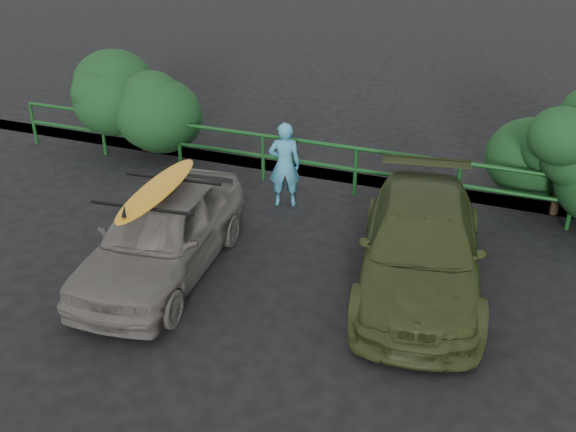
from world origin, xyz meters
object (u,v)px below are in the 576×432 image
(olive_vehicle, at_px, (421,247))
(man, at_px, (285,165))
(sedan, at_px, (162,234))
(guardrail, at_px, (308,164))
(surfboard, at_px, (158,189))

(olive_vehicle, distance_m, man, 3.52)
(sedan, height_order, olive_vehicle, sedan)
(sedan, xyz_separation_m, man, (0.87, 3.00, 0.15))
(guardrail, bearing_deg, surfboard, -104.58)
(sedan, xyz_separation_m, olive_vehicle, (3.85, 1.15, -0.04))
(guardrail, relative_size, sedan, 3.47)
(man, bearing_deg, olive_vehicle, 127.44)
(guardrail, bearing_deg, sedan, -104.58)
(guardrail, bearing_deg, olive_vehicle, -44.31)
(man, distance_m, surfboard, 3.19)
(guardrail, distance_m, man, 0.98)
(olive_vehicle, bearing_deg, guardrail, 125.88)
(man, height_order, surfboard, man)
(guardrail, height_order, olive_vehicle, olive_vehicle)
(sedan, height_order, man, man)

